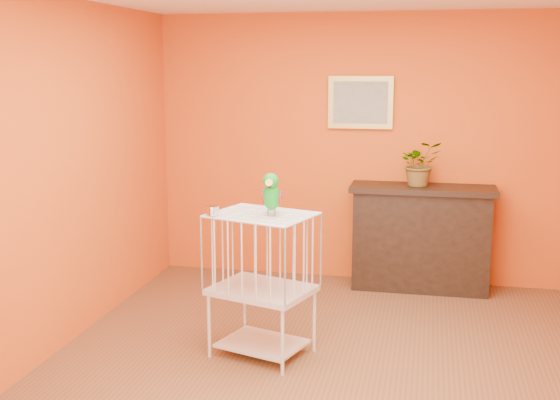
# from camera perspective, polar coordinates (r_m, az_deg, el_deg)

# --- Properties ---
(ground) EXTENTS (4.50, 4.50, 0.00)m
(ground) POSITION_cam_1_polar(r_m,az_deg,el_deg) (5.06, 3.56, -13.65)
(ground) COLOR brown
(ground) RESTS_ON ground
(room_shell) EXTENTS (4.50, 4.50, 4.50)m
(room_shell) POSITION_cam_1_polar(r_m,az_deg,el_deg) (4.63, 3.79, 4.48)
(room_shell) COLOR #CA4E13
(room_shell) RESTS_ON ground
(console_cabinet) EXTENTS (1.34, 0.48, 0.99)m
(console_cabinet) POSITION_cam_1_polar(r_m,az_deg,el_deg) (6.76, 11.37, -3.03)
(console_cabinet) COLOR black
(console_cabinet) RESTS_ON ground
(potted_plant) EXTENTS (0.49, 0.52, 0.33)m
(potted_plant) POSITION_cam_1_polar(r_m,az_deg,el_deg) (6.62, 11.30, 2.50)
(potted_plant) COLOR #26722D
(potted_plant) RESTS_ON console_cabinet
(framed_picture) EXTENTS (0.62, 0.04, 0.50)m
(framed_picture) POSITION_cam_1_polar(r_m,az_deg,el_deg) (6.81, 6.56, 7.88)
(framed_picture) COLOR gold
(framed_picture) RESTS_ON room_shell
(birdcage) EXTENTS (0.81, 0.71, 1.06)m
(birdcage) POSITION_cam_1_polar(r_m,az_deg,el_deg) (5.12, -1.48, -6.74)
(birdcage) COLOR beige
(birdcage) RESTS_ON ground
(feed_cup) EXTENTS (0.09, 0.09, 0.06)m
(feed_cup) POSITION_cam_1_polar(r_m,az_deg,el_deg) (4.96, -5.51, -0.86)
(feed_cup) COLOR silver
(feed_cup) RESTS_ON birdcage
(parrot) EXTENTS (0.15, 0.28, 0.31)m
(parrot) POSITION_cam_1_polar(r_m,az_deg,el_deg) (4.90, -0.70, 0.51)
(parrot) COLOR #59544C
(parrot) RESTS_ON birdcage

